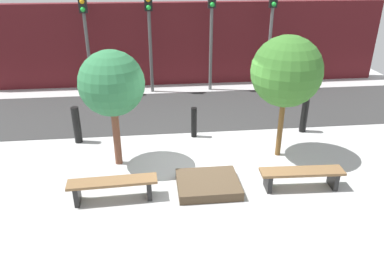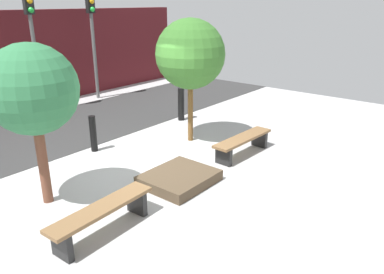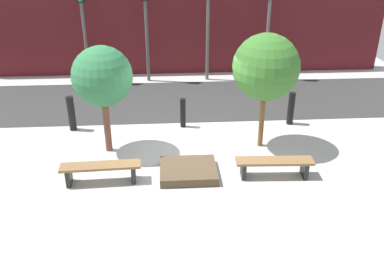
{
  "view_description": "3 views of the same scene",
  "coord_description": "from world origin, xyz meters",
  "px_view_note": "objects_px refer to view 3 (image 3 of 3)",
  "views": [
    {
      "loc": [
        -1.12,
        -7.87,
        4.58
      ],
      "look_at": [
        -0.33,
        -0.77,
        1.18
      ],
      "focal_mm": 35.0,
      "sensor_mm": 36.0,
      "label": 1
    },
    {
      "loc": [
        -5.02,
        -5.35,
        3.4
      ],
      "look_at": [
        0.52,
        -0.87,
        0.81
      ],
      "focal_mm": 35.0,
      "sensor_mm": 36.0,
      "label": 2
    },
    {
      "loc": [
        -0.48,
        -9.73,
        5.45
      ],
      "look_at": [
        0.1,
        -0.79,
        0.92
      ],
      "focal_mm": 40.0,
      "sensor_mm": 36.0,
      "label": 3
    }
  ],
  "objects_px": {
    "bench_right": "(274,164)",
    "tree_behind_right_bench": "(266,68)",
    "traffic_light_east": "(270,9)",
    "bollard_left": "(183,113)",
    "bollard_far_left": "(71,114)",
    "planter_bed": "(188,171)",
    "bollard_center": "(291,108)",
    "traffic_light_mid_east": "(208,10)",
    "tree_behind_left_bench": "(102,77)",
    "traffic_light_west": "(82,13)",
    "traffic_light_mid_west": "(146,12)",
    "bench_left": "(101,170)"
  },
  "relations": [
    {
      "from": "bench_right",
      "to": "tree_behind_right_bench",
      "type": "bearing_deg",
      "value": 92.58
    },
    {
      "from": "bollard_center",
      "to": "traffic_light_mid_west",
      "type": "distance_m",
      "value": 6.37
    },
    {
      "from": "tree_behind_right_bench",
      "to": "traffic_light_east",
      "type": "bearing_deg",
      "value": 76.52
    },
    {
      "from": "bench_right",
      "to": "traffic_light_east",
      "type": "xyz_separation_m",
      "value": [
        1.32,
        7.08,
        2.28
      ]
    },
    {
      "from": "bollard_far_left",
      "to": "tree_behind_left_bench",
      "type": "bearing_deg",
      "value": -48.29
    },
    {
      "from": "traffic_light_east",
      "to": "traffic_light_west",
      "type": "bearing_deg",
      "value": -180.0
    },
    {
      "from": "bollard_left",
      "to": "traffic_light_mid_east",
      "type": "bearing_deg",
      "value": 75.05
    },
    {
      "from": "traffic_light_east",
      "to": "bench_left",
      "type": "bearing_deg",
      "value": -127.22
    },
    {
      "from": "tree_behind_left_bench",
      "to": "bollard_left",
      "type": "bearing_deg",
      "value": 33.19
    },
    {
      "from": "tree_behind_right_bench",
      "to": "bollard_center",
      "type": "relative_size",
      "value": 3.09
    },
    {
      "from": "bollard_left",
      "to": "traffic_light_mid_west",
      "type": "distance_m",
      "value": 4.83
    },
    {
      "from": "bollard_left",
      "to": "bollard_far_left",
      "type": "bearing_deg",
      "value": 180.0
    },
    {
      "from": "bollard_far_left",
      "to": "traffic_light_mid_east",
      "type": "bearing_deg",
      "value": 44.02
    },
    {
      "from": "planter_bed",
      "to": "bollard_center",
      "type": "xyz_separation_m",
      "value": [
        3.21,
        2.7,
        0.39
      ]
    },
    {
      "from": "traffic_light_mid_west",
      "to": "tree_behind_left_bench",
      "type": "bearing_deg",
      "value": -99.4
    },
    {
      "from": "bench_left",
      "to": "traffic_light_mid_west",
      "type": "bearing_deg",
      "value": 80.07
    },
    {
      "from": "bollard_far_left",
      "to": "tree_behind_right_bench",
      "type": "bearing_deg",
      "value": -14.21
    },
    {
      "from": "traffic_light_west",
      "to": "bench_left",
      "type": "bearing_deg",
      "value": -79.44
    },
    {
      "from": "bollard_left",
      "to": "traffic_light_east",
      "type": "xyz_separation_m",
      "value": [
        3.35,
        4.18,
        2.17
      ]
    },
    {
      "from": "bollard_far_left",
      "to": "traffic_light_mid_west",
      "type": "relative_size",
      "value": 0.28
    },
    {
      "from": "planter_bed",
      "to": "traffic_light_west",
      "type": "xyz_separation_m",
      "value": [
        -3.35,
        6.88,
        2.44
      ]
    },
    {
      "from": "tree_behind_left_bench",
      "to": "traffic_light_mid_west",
      "type": "distance_m",
      "value": 5.61
    },
    {
      "from": "planter_bed",
      "to": "traffic_light_mid_east",
      "type": "height_order",
      "value": "traffic_light_mid_east"
    },
    {
      "from": "bench_right",
      "to": "traffic_light_east",
      "type": "distance_m",
      "value": 7.56
    },
    {
      "from": "tree_behind_right_bench",
      "to": "traffic_light_east",
      "type": "xyz_separation_m",
      "value": [
        1.32,
        5.51,
        0.41
      ]
    },
    {
      "from": "bench_left",
      "to": "bollard_center",
      "type": "xyz_separation_m",
      "value": [
        5.24,
        2.9,
        0.15
      ]
    },
    {
      "from": "bench_left",
      "to": "tree_behind_left_bench",
      "type": "xyz_separation_m",
      "value": [
        0.0,
        1.57,
        1.7
      ]
    },
    {
      "from": "bollard_far_left",
      "to": "traffic_light_east",
      "type": "height_order",
      "value": "traffic_light_east"
    },
    {
      "from": "bench_left",
      "to": "bollard_left",
      "type": "distance_m",
      "value": 3.54
    },
    {
      "from": "bollard_center",
      "to": "bench_right",
      "type": "bearing_deg",
      "value": -112.19
    },
    {
      "from": "traffic_light_mid_west",
      "to": "bollard_far_left",
      "type": "bearing_deg",
      "value": -116.61
    },
    {
      "from": "traffic_light_east",
      "to": "traffic_light_mid_west",
      "type": "bearing_deg",
      "value": -180.0
    },
    {
      "from": "bollard_left",
      "to": "traffic_light_east",
      "type": "bearing_deg",
      "value": 51.31
    },
    {
      "from": "bollard_far_left",
      "to": "traffic_light_east",
      "type": "bearing_deg",
      "value": 32.51
    },
    {
      "from": "bench_left",
      "to": "traffic_light_east",
      "type": "relative_size",
      "value": 0.49
    },
    {
      "from": "traffic_light_east",
      "to": "bollard_left",
      "type": "bearing_deg",
      "value": -128.69
    },
    {
      "from": "traffic_light_west",
      "to": "bench_right",
      "type": "bearing_deg",
      "value": -52.78
    },
    {
      "from": "traffic_light_west",
      "to": "tree_behind_right_bench",
      "type": "bearing_deg",
      "value": -45.69
    },
    {
      "from": "planter_bed",
      "to": "traffic_light_east",
      "type": "distance_m",
      "value": 8.05
    },
    {
      "from": "tree_behind_right_bench",
      "to": "traffic_light_mid_west",
      "type": "relative_size",
      "value": 0.82
    },
    {
      "from": "traffic_light_mid_east",
      "to": "tree_behind_left_bench",
      "type": "bearing_deg",
      "value": -119.72
    },
    {
      "from": "tree_behind_left_bench",
      "to": "traffic_light_west",
      "type": "xyz_separation_m",
      "value": [
        -1.32,
        5.51,
        0.51
      ]
    },
    {
      "from": "bollard_left",
      "to": "traffic_light_mid_east",
      "type": "relative_size",
      "value": 0.23
    },
    {
      "from": "bollard_far_left",
      "to": "bollard_center",
      "type": "height_order",
      "value": "bollard_far_left"
    },
    {
      "from": "bench_right",
      "to": "traffic_light_east",
      "type": "height_order",
      "value": "traffic_light_east"
    },
    {
      "from": "bollard_far_left",
      "to": "traffic_light_east",
      "type": "distance_m",
      "value": 8.06
    },
    {
      "from": "tree_behind_left_bench",
      "to": "traffic_light_mid_west",
      "type": "bearing_deg",
      "value": 80.6
    },
    {
      "from": "traffic_light_west",
      "to": "tree_behind_left_bench",
      "type": "bearing_deg",
      "value": -76.52
    },
    {
      "from": "traffic_light_mid_east",
      "to": "bollard_far_left",
      "type": "bearing_deg",
      "value": -135.98
    },
    {
      "from": "planter_bed",
      "to": "traffic_light_east",
      "type": "bearing_deg",
      "value": 64.05
    }
  ]
}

